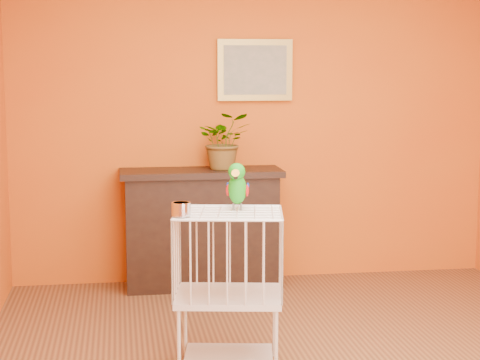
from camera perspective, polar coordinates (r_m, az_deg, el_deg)
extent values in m
plane|color=#C65B12|center=(6.67, 1.02, 3.96)|extent=(4.00, 0.00, 4.00)
cube|color=black|center=(6.50, -2.76, -3.68)|extent=(1.21, 0.40, 0.91)
cube|color=black|center=(6.42, -2.79, 0.52)|extent=(1.29, 0.46, 0.05)
cube|color=black|center=(6.33, -2.59, -4.01)|extent=(0.85, 0.02, 0.45)
cube|color=#4D1A16|center=(6.46, -4.94, -4.70)|extent=(0.05, 0.18, 0.28)
cube|color=#394924|center=(6.46, -4.23, -4.68)|extent=(0.05, 0.18, 0.28)
cube|color=#4D1A16|center=(6.47, -3.42, -4.66)|extent=(0.05, 0.18, 0.28)
cube|color=#394924|center=(6.48, -2.53, -4.64)|extent=(0.05, 0.18, 0.28)
cube|color=#4D1A16|center=(6.49, -1.64, -4.61)|extent=(0.05, 0.18, 0.28)
imported|color=#26722D|center=(6.47, -1.18, 2.40)|extent=(0.42, 0.47, 0.36)
cube|color=#A4893A|center=(6.62, 1.07, 7.83)|extent=(0.62, 0.03, 0.50)
cube|color=gray|center=(6.61, 1.09, 7.83)|extent=(0.52, 0.01, 0.40)
cube|color=silver|center=(4.86, -0.81, -12.42)|extent=(0.58, 0.48, 0.02)
cube|color=silver|center=(4.75, -0.82, -8.27)|extent=(0.68, 0.57, 0.04)
cube|color=silver|center=(4.63, -0.83, -2.35)|extent=(0.68, 0.57, 0.01)
cylinder|color=silver|center=(4.63, -4.37, -11.69)|extent=(0.02, 0.02, 0.42)
cylinder|color=silver|center=(4.61, 2.58, -11.76)|extent=(0.02, 0.02, 0.42)
cylinder|color=silver|center=(5.03, -3.90, -10.07)|extent=(0.02, 0.02, 0.42)
cylinder|color=silver|center=(5.01, 2.46, -10.13)|extent=(0.02, 0.02, 0.42)
cylinder|color=silver|center=(4.48, -4.21, -2.08)|extent=(0.11, 0.11, 0.08)
cylinder|color=#59544C|center=(4.70, -0.47, -1.92)|extent=(0.01, 0.01, 0.04)
cylinder|color=#59544C|center=(4.69, 0.08, -1.93)|extent=(0.01, 0.01, 0.04)
ellipsoid|color=#099314|center=(4.68, -0.19, -0.65)|extent=(0.14, 0.18, 0.20)
ellipsoid|color=#099314|center=(4.63, -0.24, 0.61)|extent=(0.12, 0.13, 0.10)
cone|color=orange|center=(4.59, -0.30, 0.40)|extent=(0.06, 0.08, 0.06)
cone|color=black|center=(4.60, -0.28, 0.20)|extent=(0.03, 0.03, 0.03)
sphere|color=black|center=(4.62, -0.68, 0.72)|extent=(0.01, 0.01, 0.01)
sphere|color=black|center=(4.61, 0.16, 0.71)|extent=(0.01, 0.01, 0.01)
ellipsoid|color=#A50C0C|center=(4.70, -0.86, -0.73)|extent=(0.04, 0.06, 0.07)
ellipsoid|color=navy|center=(4.68, 0.49, -0.75)|extent=(0.04, 0.06, 0.07)
cone|color=#099314|center=(4.76, -0.11, -1.33)|extent=(0.10, 0.15, 0.11)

